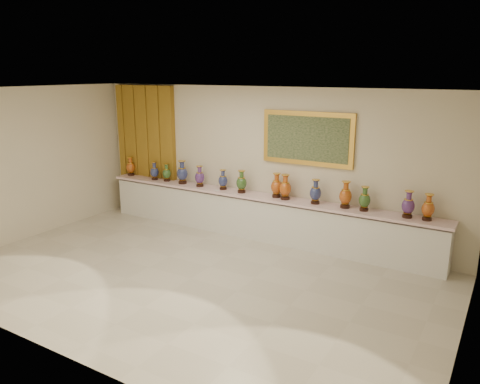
% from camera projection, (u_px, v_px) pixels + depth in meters
% --- Properties ---
extents(ground, '(8.00, 8.00, 0.00)m').
position_uv_depth(ground, '(191.00, 278.00, 7.63)').
color(ground, beige).
rests_on(ground, ground).
extents(room, '(8.00, 8.00, 8.00)m').
position_uv_depth(room, '(168.00, 149.00, 10.45)').
color(room, beige).
rests_on(room, ground).
extents(counter, '(7.28, 0.48, 0.90)m').
position_uv_depth(counter, '(258.00, 217.00, 9.41)').
color(counter, white).
rests_on(counter, ground).
extents(vase_0, '(0.24, 0.24, 0.44)m').
position_uv_depth(vase_0, '(131.00, 167.00, 10.95)').
color(vase_0, black).
rests_on(vase_0, counter).
extents(vase_1, '(0.25, 0.25, 0.41)m').
position_uv_depth(vase_1, '(154.00, 172.00, 10.52)').
color(vase_1, black).
rests_on(vase_1, counter).
extents(vase_2, '(0.20, 0.20, 0.40)m').
position_uv_depth(vase_2, '(167.00, 173.00, 10.39)').
color(vase_2, black).
rests_on(vase_2, counter).
extents(vase_3, '(0.29, 0.29, 0.51)m').
position_uv_depth(vase_3, '(182.00, 173.00, 10.15)').
color(vase_3, black).
rests_on(vase_3, counter).
extents(vase_4, '(0.25, 0.25, 0.44)m').
position_uv_depth(vase_4, '(200.00, 177.00, 9.91)').
color(vase_4, black).
rests_on(vase_4, counter).
extents(vase_5, '(0.21, 0.21, 0.42)m').
position_uv_depth(vase_5, '(223.00, 181.00, 9.66)').
color(vase_5, black).
rests_on(vase_5, counter).
extents(vase_6, '(0.22, 0.22, 0.46)m').
position_uv_depth(vase_6, '(242.00, 183.00, 9.40)').
color(vase_6, black).
rests_on(vase_6, counter).
extents(vase_7, '(0.23, 0.23, 0.48)m').
position_uv_depth(vase_7, '(277.00, 186.00, 9.06)').
color(vase_7, black).
rests_on(vase_7, counter).
extents(vase_8, '(0.23, 0.23, 0.49)m').
position_uv_depth(vase_8, '(285.00, 188.00, 8.90)').
color(vase_8, black).
rests_on(vase_8, counter).
extents(vase_9, '(0.27, 0.27, 0.46)m').
position_uv_depth(vase_9, '(315.00, 193.00, 8.62)').
color(vase_9, black).
rests_on(vase_9, counter).
extents(vase_10, '(0.29, 0.29, 0.49)m').
position_uv_depth(vase_10, '(346.00, 196.00, 8.35)').
color(vase_10, black).
rests_on(vase_10, counter).
extents(vase_11, '(0.25, 0.25, 0.44)m').
position_uv_depth(vase_11, '(365.00, 200.00, 8.18)').
color(vase_11, black).
rests_on(vase_11, counter).
extents(vase_12, '(0.28, 0.28, 0.46)m').
position_uv_depth(vase_12, '(408.00, 206.00, 7.80)').
color(vase_12, black).
rests_on(vase_12, counter).
extents(vase_13, '(0.25, 0.25, 0.45)m').
position_uv_depth(vase_13, '(428.00, 209.00, 7.66)').
color(vase_13, black).
rests_on(vase_13, counter).
extents(label_card, '(0.10, 0.06, 0.00)m').
position_uv_depth(label_card, '(217.00, 190.00, 9.62)').
color(label_card, white).
rests_on(label_card, counter).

